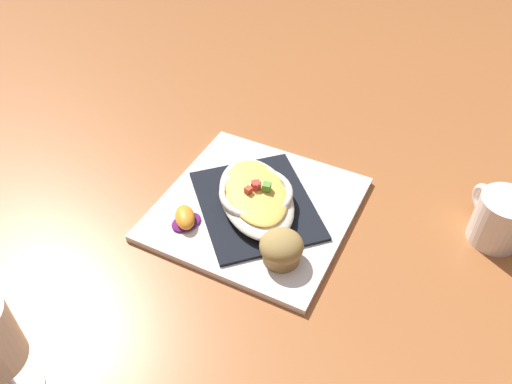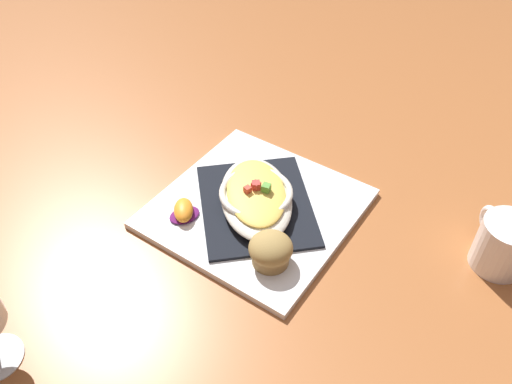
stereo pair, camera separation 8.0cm
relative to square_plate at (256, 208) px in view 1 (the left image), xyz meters
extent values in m
plane|color=#9D5C31|center=(0.00, 0.00, -0.01)|extent=(2.60, 2.60, 0.00)
cube|color=white|center=(0.00, 0.00, 0.00)|extent=(0.35, 0.35, 0.01)
cube|color=black|center=(0.00, 0.00, 0.01)|extent=(0.26, 0.25, 0.01)
ellipsoid|color=silver|center=(0.00, 0.00, 0.03)|extent=(0.22, 0.18, 0.03)
torus|color=silver|center=(0.00, 0.00, 0.03)|extent=(0.15, 0.15, 0.01)
ellipsoid|color=#E5C254|center=(0.00, 0.00, 0.04)|extent=(0.18, 0.15, 0.02)
cube|color=#B84E25|center=(0.00, 0.00, 0.05)|extent=(0.01, 0.01, 0.01)
cube|color=red|center=(0.00, 0.00, 0.05)|extent=(0.02, 0.02, 0.01)
cube|color=#539839|center=(0.00, 0.02, 0.05)|extent=(0.01, 0.01, 0.01)
cube|color=#C74130|center=(0.01, -0.01, 0.05)|extent=(0.01, 0.01, 0.01)
cube|color=#CF4137|center=(0.00, 0.00, 0.05)|extent=(0.01, 0.01, 0.01)
cylinder|color=olive|center=(0.10, 0.06, 0.02)|extent=(0.05, 0.05, 0.02)
ellipsoid|color=#9A7E46|center=(0.10, 0.06, 0.03)|extent=(0.06, 0.06, 0.04)
ellipsoid|color=#4C0F23|center=(0.10, 0.06, 0.04)|extent=(0.02, 0.02, 0.01)
ellipsoid|color=#5C185B|center=(0.06, -0.10, 0.01)|extent=(0.06, 0.06, 0.01)
ellipsoid|color=orange|center=(0.06, -0.10, 0.02)|extent=(0.06, 0.05, 0.02)
cylinder|color=white|center=(-0.02, 0.36, 0.03)|extent=(0.08, 0.08, 0.08)
torus|color=white|center=(-0.06, 0.34, 0.04)|extent=(0.05, 0.03, 0.05)
cylinder|color=#4C2D14|center=(-0.02, 0.36, 0.02)|extent=(0.07, 0.07, 0.05)
cylinder|color=white|center=(0.35, -0.21, 0.03)|extent=(0.01, 0.01, 0.07)
camera|label=1|loc=(0.57, 0.13, 0.59)|focal=36.62mm
camera|label=2|loc=(0.55, 0.21, 0.59)|focal=36.62mm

